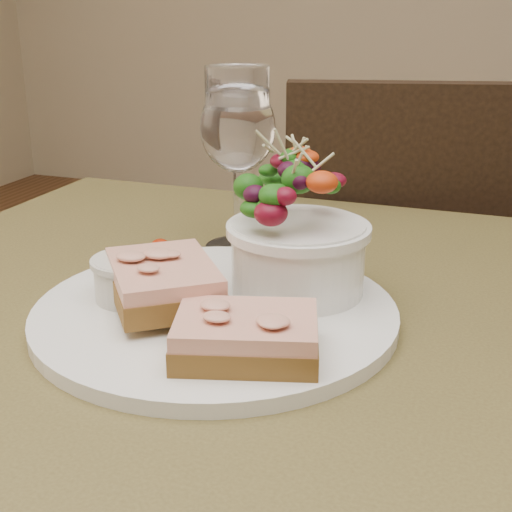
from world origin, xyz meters
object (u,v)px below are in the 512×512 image
(chair_far, at_px, (404,419))
(ramekin, at_px, (132,276))
(dinner_plate, at_px, (215,313))
(sandwich_front, at_px, (246,336))
(salad_bowl, at_px, (299,226))
(sandwich_back, at_px, (163,281))
(wine_glass, at_px, (238,133))
(cafe_table, at_px, (240,435))

(chair_far, relative_size, ramekin, 14.38)
(dinner_plate, relative_size, sandwich_front, 2.54)
(chair_far, relative_size, salad_bowl, 7.09)
(chair_far, relative_size, sandwich_back, 6.68)
(dinner_plate, bearing_deg, sandwich_front, -52.34)
(ramekin, relative_size, wine_glass, 0.36)
(cafe_table, height_order, dinner_plate, dinner_plate)
(cafe_table, distance_m, ramekin, 0.16)
(sandwich_front, xyz_separation_m, wine_glass, (-0.10, 0.24, 0.10))
(chair_far, distance_m, salad_bowl, 0.78)
(cafe_table, height_order, chair_far, chair_far)
(ramekin, xyz_separation_m, salad_bowl, (0.13, 0.06, 0.04))
(sandwich_back, relative_size, salad_bowl, 1.06)
(dinner_plate, height_order, wine_glass, wine_glass)
(wine_glass, bearing_deg, sandwich_back, -87.50)
(sandwich_back, xyz_separation_m, ramekin, (-0.03, 0.01, -0.00))
(cafe_table, relative_size, dinner_plate, 2.67)
(sandwich_back, distance_m, wine_glass, 0.21)
(ramekin, distance_m, salad_bowl, 0.15)
(ramekin, xyz_separation_m, wine_glass, (0.03, 0.18, 0.09))
(cafe_table, relative_size, salad_bowl, 6.30)
(sandwich_front, height_order, salad_bowl, salad_bowl)
(ramekin, bearing_deg, cafe_table, -0.18)
(chair_far, height_order, dinner_plate, chair_far)
(salad_bowl, bearing_deg, chair_far, 86.42)
(sandwich_front, relative_size, ramekin, 1.89)
(cafe_table, xyz_separation_m, chair_far, (0.07, 0.63, -0.36))
(sandwich_back, distance_m, salad_bowl, 0.12)
(dinner_plate, distance_m, sandwich_back, 0.05)
(dinner_plate, bearing_deg, ramekin, -174.21)
(sandwich_back, xyz_separation_m, wine_glass, (-0.01, 0.19, 0.09))
(chair_far, height_order, salad_bowl, chair_far)
(salad_bowl, bearing_deg, cafe_table, -115.40)
(dinner_plate, bearing_deg, sandwich_back, -156.20)
(cafe_table, xyz_separation_m, wine_glass, (-0.07, 0.18, 0.22))
(sandwich_front, distance_m, wine_glass, 0.28)
(dinner_plate, distance_m, sandwich_front, 0.09)
(dinner_plate, xyz_separation_m, sandwich_back, (-0.04, -0.02, 0.03))
(cafe_table, xyz_separation_m, salad_bowl, (0.03, 0.06, 0.17))
(sandwich_back, bearing_deg, ramekin, -143.37)
(chair_far, relative_size, sandwich_front, 7.62)
(dinner_plate, bearing_deg, cafe_table, -17.38)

